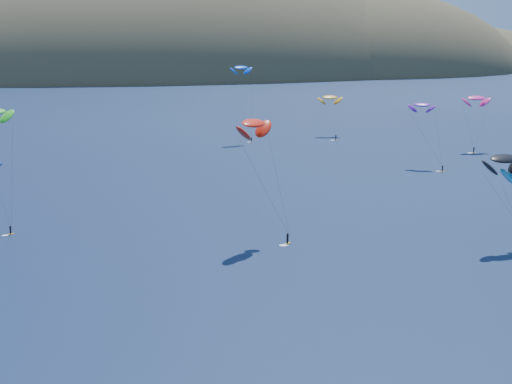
{
  "coord_description": "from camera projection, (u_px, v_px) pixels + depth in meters",
  "views": [
    {
      "loc": [
        -10.65,
        -45.59,
        39.63
      ],
      "look_at": [
        14.59,
        80.0,
        9.0
      ],
      "focal_mm": 50.0,
      "sensor_mm": 36.0,
      "label": 1
    }
  ],
  "objects": [
    {
      "name": "kitesurfer_9",
      "position": [
        254.0,
        123.0,
        128.34
      ],
      "size": [
        11.08,
        9.64,
        24.48
      ],
      "rotation": [
        0.0,
        0.0,
        0.78
      ],
      "color": "yellow",
      "rests_on": "ground"
    },
    {
      "name": "island",
      "position": [
        172.0,
        83.0,
        600.99
      ],
      "size": [
        730.0,
        300.0,
        210.0
      ],
      "color": "#3D3526",
      "rests_on": "ground"
    },
    {
      "name": "kitesurfer_11",
      "position": [
        330.0,
        97.0,
        253.2
      ],
      "size": [
        8.82,
        14.41,
        15.96
      ],
      "rotation": [
        0.0,
        0.0,
        -0.06
      ],
      "color": "yellow",
      "rests_on": "ground"
    },
    {
      "name": "kitesurfer_6",
      "position": [
        422.0,
        105.0,
        198.15
      ],
      "size": [
        7.91,
        13.07,
        19.22
      ],
      "rotation": [
        0.0,
        0.0,
        -0.48
      ],
      "color": "yellow",
      "rests_on": "ground"
    },
    {
      "name": "kitesurfer_8",
      "position": [
        476.0,
        98.0,
        222.67
      ],
      "size": [
        8.99,
        7.67,
        18.95
      ],
      "rotation": [
        0.0,
        0.0,
        -0.04
      ],
      "color": "yellow",
      "rests_on": "ground"
    },
    {
      "name": "kitesurfer_4",
      "position": [
        241.0,
        68.0,
        237.99
      ],
      "size": [
        8.23,
        6.58,
        26.93
      ],
      "rotation": [
        0.0,
        0.0,
        0.29
      ],
      "color": "yellow",
      "rests_on": "ground"
    },
    {
      "name": "kitesurfer_7",
      "position": [
        505.0,
        159.0,
        126.69
      ],
      "size": [
        9.96,
        13.74,
        18.55
      ],
      "rotation": [
        0.0,
        0.0,
        0.22
      ],
      "color": "yellow",
      "rests_on": "ground"
    }
  ]
}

